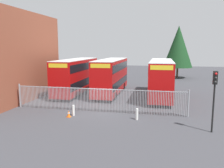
{
  "coord_description": "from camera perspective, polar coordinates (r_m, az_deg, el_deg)",
  "views": [
    {
      "loc": [
        5.09,
        -20.12,
        5.83
      ],
      "look_at": [
        0.0,
        4.0,
        2.0
      ],
      "focal_mm": 37.18,
      "sensor_mm": 36.0,
      "label": 1
    }
  ],
  "objects": [
    {
      "name": "ground_plane",
      "position": [
        29.16,
        1.63,
        -2.7
      ],
      "size": [
        100.0,
        100.0,
        0.0
      ],
      "primitive_type": "plane",
      "color": "#3D3D42"
    },
    {
      "name": "palisade_fence",
      "position": [
        21.39,
        -3.55,
        -3.74
      ],
      "size": [
        16.12,
        0.14,
        2.35
      ],
      "color": "gray",
      "rests_on": "ground"
    },
    {
      "name": "double_decker_bus_near_gate",
      "position": [
        30.21,
        -8.74,
        2.25
      ],
      "size": [
        2.54,
        10.81,
        4.42
      ],
      "color": "#B70C0C",
      "rests_on": "ground"
    },
    {
      "name": "double_decker_bus_behind_fence_left",
      "position": [
        27.92,
        12.0,
        1.63
      ],
      "size": [
        2.54,
        10.81,
        4.42
      ],
      "color": "#B70C0C",
      "rests_on": "ground"
    },
    {
      "name": "double_decker_bus_behind_fence_right",
      "position": [
        29.54,
        -0.2,
        2.21
      ],
      "size": [
        2.54,
        10.81,
        4.42
      ],
      "color": "#B70C0C",
      "rests_on": "ground"
    },
    {
      "name": "bollard_near_left",
      "position": [
        20.53,
        -9.46,
        -6.41
      ],
      "size": [
        0.2,
        0.2,
        0.95
      ],
      "primitive_type": "cylinder",
      "color": "silver",
      "rests_on": "ground"
    },
    {
      "name": "bollard_center_front",
      "position": [
        19.24,
        6.14,
        -7.38
      ],
      "size": [
        0.2,
        0.2,
        0.95
      ],
      "primitive_type": "cylinder",
      "color": "silver",
      "rests_on": "ground"
    },
    {
      "name": "traffic_cone_by_gate",
      "position": [
        20.27,
        -10.59,
        -7.19
      ],
      "size": [
        0.34,
        0.34,
        0.59
      ],
      "color": "orange",
      "rests_on": "ground"
    },
    {
      "name": "traffic_light_kerbside",
      "position": [
        17.23,
        23.89,
        -1.43
      ],
      "size": [
        0.28,
        0.33,
        4.3
      ],
      "color": "black",
      "rests_on": "ground"
    },
    {
      "name": "tree_tall_back",
      "position": [
        47.22,
        15.99,
        8.81
      ],
      "size": [
        5.58,
        5.58,
        10.08
      ],
      "color": "#4C3823",
      "rests_on": "ground"
    }
  ]
}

